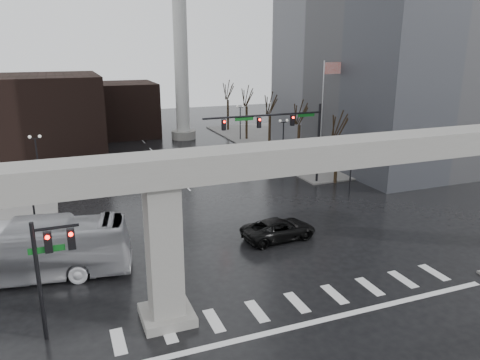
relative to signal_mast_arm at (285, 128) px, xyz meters
The scene contains 22 objects.
ground 21.64m from the signal_mast_arm, 115.57° to the right, with size 160.00×160.00×0.00m, color black.
sidewalk_ne 24.86m from the signal_mast_arm, 45.33° to the left, with size 28.00×36.00×0.15m, color slate.
elevated_guideway 20.35m from the signal_mast_arm, 112.35° to the right, with size 48.00×2.60×8.70m.
building_far_left 32.68m from the signal_mast_arm, 134.74° to the left, with size 16.00×14.00×10.00m, color black.
building_far_mid 35.02m from the signal_mast_arm, 108.32° to the left, with size 10.00×10.00×8.00m, color black.
smokestack 28.38m from the signal_mast_arm, 96.28° to the left, with size 3.60×3.60×30.00m.
signal_mast_arm is the anchor object (origin of this frame).
signal_left_pole 28.09m from the signal_mast_arm, 139.26° to the right, with size 2.30×0.30×6.00m.
flagpole_assembly 7.27m from the signal_mast_arm, 26.93° to the left, with size 2.06×0.12×12.00m.
lamp_right_0 6.99m from the signal_mast_arm, 46.80° to the right, with size 1.22×0.32×5.11m.
lamp_right_1 10.51m from the signal_mast_arm, 63.90° to the left, with size 1.22×0.32×5.11m.
lamp_right_2 23.75m from the signal_mast_arm, 79.01° to the left, with size 1.22×0.32×5.11m.
lamp_left_0 23.12m from the signal_mast_arm, 167.96° to the right, with size 1.22×0.32×5.11m.
lamp_left_1 24.42m from the signal_mast_arm, 157.75° to the left, with size 1.22×0.32×5.11m.
lamp_left_2 32.40m from the signal_mast_arm, 134.11° to the left, with size 1.22×0.32×5.11m.
tree_right_0 6.37m from the signal_mast_arm, ahead, with size 1.09×1.58×7.50m.
tree_right_1 9.57m from the signal_mast_arm, 52.50° to the left, with size 1.09×1.61×7.67m.
tree_right_2 16.45m from the signal_mast_arm, 70.00° to the left, with size 1.10×1.63×7.85m.
tree_right_3 24.04m from the signal_mast_arm, 76.58° to the left, with size 1.11×1.66×8.02m.
tree_right_4 31.83m from the signal_mast_arm, 79.94° to the left, with size 1.12×1.69×8.19m.
pickup_truck 14.05m from the signal_mast_arm, 117.83° to the right, with size 2.53×5.49×1.53m, color black.
city_bus 26.06m from the signal_mast_arm, 154.01° to the right, with size 3.01×12.87×3.59m, color #BABABF.
Camera 1 is at (-11.20, -21.04, 13.68)m, focal length 35.00 mm.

